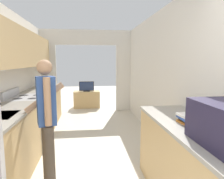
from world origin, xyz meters
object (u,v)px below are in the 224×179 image
Objects in this scene: book_stack at (193,120)px; tv_cabinet at (87,99)px; television at (87,87)px; range_oven at (29,121)px; person at (47,120)px; knife at (39,91)px.

book_stack is 0.36× the size of tv_cabinet.
book_stack is at bearing -77.55° from television.
television is at bearing -90.00° from tv_cabinet.
book_stack is 5.08m from tv_cabinet.
range_oven reaches higher than television.
range_oven is at bearing 138.67° from book_stack.
range_oven is 0.67× the size of person.
range_oven is 1.42m from person.
television is 1.62× the size of knife.
book_stack is 5.00m from television.
range_oven is at bearing -124.27° from knife.
tv_cabinet is at bearing 90.00° from television.
book_stack reaches higher than television.
person reaches higher than tv_cabinet.
book_stack is 0.63× the size of television.
tv_cabinet is (-1.08, 4.92, -0.69)m from book_stack.
knife is at bearing -112.55° from tv_cabinet.
range_oven is 3.20m from television.
television is 2.55m from knife.
tv_cabinet is at bearing 71.22° from range_oven.
television is at bearing 102.45° from book_stack.
knife is at bearing 85.83° from range_oven.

